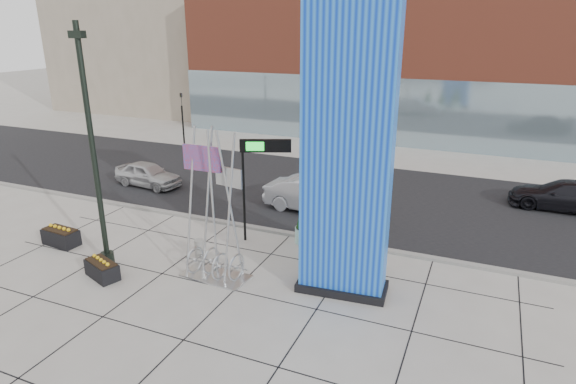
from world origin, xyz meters
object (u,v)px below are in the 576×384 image
at_px(blue_pylon, 348,153).
at_px(public_art_sculpture, 215,240).
at_px(concrete_bollard, 199,248).
at_px(car_silver_mid, 315,196).
at_px(lamp_post, 96,175).
at_px(car_white_west, 148,175).
at_px(overhead_street_sign, 259,156).

bearing_deg(blue_pylon, public_art_sculpture, -173.60).
xyz_separation_m(blue_pylon, concrete_bollard, (-5.89, 0.26, -4.50)).
height_order(concrete_bollard, car_silver_mid, car_silver_mid).
xyz_separation_m(public_art_sculpture, car_silver_mid, (1.08, 7.46, -0.62)).
height_order(public_art_sculpture, concrete_bollard, public_art_sculpture).
relative_size(lamp_post, car_silver_mid, 1.76).
bearing_deg(car_white_west, overhead_street_sign, -109.35).
bearing_deg(overhead_street_sign, car_silver_mid, 56.12).
bearing_deg(concrete_bollard, blue_pylon, -2.49).
bearing_deg(overhead_street_sign, car_white_west, 132.42).
bearing_deg(lamp_post, car_silver_mid, 57.60).
distance_m(blue_pylon, lamp_post, 8.91).
relative_size(public_art_sculpture, car_silver_mid, 1.10).
height_order(overhead_street_sign, car_white_west, overhead_street_sign).
bearing_deg(lamp_post, concrete_bollard, 36.13).
distance_m(overhead_street_sign, car_silver_mid, 5.22).
relative_size(lamp_post, car_white_west, 2.20).
distance_m(blue_pylon, concrete_bollard, 7.42).
xyz_separation_m(lamp_post, overhead_street_sign, (4.42, 4.07, 0.14)).
bearing_deg(concrete_bollard, overhead_street_sign, 51.06).
relative_size(concrete_bollard, overhead_street_sign, 0.16).
bearing_deg(car_silver_mid, concrete_bollard, 162.85).
xyz_separation_m(public_art_sculpture, car_white_west, (-8.92, 7.50, -0.76)).
bearing_deg(lamp_post, car_white_west, 119.46).
xyz_separation_m(blue_pylon, car_white_west, (-13.37, 6.61, -4.17)).
height_order(concrete_bollard, overhead_street_sign, overhead_street_sign).
xyz_separation_m(concrete_bollard, car_white_west, (-7.47, 6.35, 0.32)).
relative_size(public_art_sculpture, concrete_bollard, 7.70).
height_order(lamp_post, overhead_street_sign, lamp_post).
xyz_separation_m(lamp_post, car_silver_mid, (5.28, 8.32, -2.77)).
relative_size(overhead_street_sign, car_silver_mid, 0.88).
relative_size(public_art_sculpture, car_white_west, 1.37).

